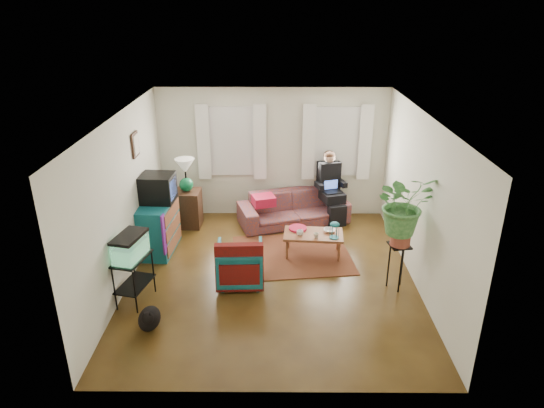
{
  "coord_description": "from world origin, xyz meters",
  "views": [
    {
      "loc": [
        0.05,
        -6.74,
        4.13
      ],
      "look_at": [
        0.0,
        0.4,
        1.1
      ],
      "focal_mm": 32.0,
      "sensor_mm": 36.0,
      "label": 1
    }
  ],
  "objects_px": {
    "armchair": "(240,262)",
    "coffee_table": "(313,244)",
    "sofa": "(294,203)",
    "side_table": "(188,208)",
    "aquarium_stand": "(134,280)",
    "plant_stand": "(397,266)",
    "dresser": "(159,227)"
  },
  "relations": [
    {
      "from": "sofa",
      "to": "side_table",
      "type": "bearing_deg",
      "value": 166.53
    },
    {
      "from": "side_table",
      "to": "aquarium_stand",
      "type": "relative_size",
      "value": 1.01
    },
    {
      "from": "side_table",
      "to": "armchair",
      "type": "relative_size",
      "value": 1.0
    },
    {
      "from": "side_table",
      "to": "sofa",
      "type": "bearing_deg",
      "value": 3.72
    },
    {
      "from": "dresser",
      "to": "armchair",
      "type": "relative_size",
      "value": 1.4
    },
    {
      "from": "armchair",
      "to": "sofa",
      "type": "bearing_deg",
      "value": -114.73
    },
    {
      "from": "side_table",
      "to": "coffee_table",
      "type": "relative_size",
      "value": 0.72
    },
    {
      "from": "side_table",
      "to": "aquarium_stand",
      "type": "distance_m",
      "value": 2.63
    },
    {
      "from": "sofa",
      "to": "aquarium_stand",
      "type": "height_order",
      "value": "sofa"
    },
    {
      "from": "side_table",
      "to": "dresser",
      "type": "bearing_deg",
      "value": -108.31
    },
    {
      "from": "aquarium_stand",
      "to": "plant_stand",
      "type": "relative_size",
      "value": 0.96
    },
    {
      "from": "armchair",
      "to": "coffee_table",
      "type": "relative_size",
      "value": 0.71
    },
    {
      "from": "side_table",
      "to": "armchair",
      "type": "bearing_deg",
      "value": -61.01
    },
    {
      "from": "side_table",
      "to": "dresser",
      "type": "height_order",
      "value": "dresser"
    },
    {
      "from": "sofa",
      "to": "plant_stand",
      "type": "bearing_deg",
      "value": -74.9
    },
    {
      "from": "coffee_table",
      "to": "armchair",
      "type": "bearing_deg",
      "value": -138.8
    },
    {
      "from": "sofa",
      "to": "coffee_table",
      "type": "distance_m",
      "value": 1.37
    },
    {
      "from": "dresser",
      "to": "armchair",
      "type": "xyz_separation_m",
      "value": [
        1.5,
        -1.06,
        -0.09
      ]
    },
    {
      "from": "side_table",
      "to": "aquarium_stand",
      "type": "height_order",
      "value": "side_table"
    },
    {
      "from": "sofa",
      "to": "plant_stand",
      "type": "height_order",
      "value": "sofa"
    },
    {
      "from": "coffee_table",
      "to": "dresser",
      "type": "bearing_deg",
      "value": -178.84
    },
    {
      "from": "aquarium_stand",
      "to": "plant_stand",
      "type": "height_order",
      "value": "plant_stand"
    },
    {
      "from": "armchair",
      "to": "coffee_table",
      "type": "bearing_deg",
      "value": -145.88
    },
    {
      "from": "dresser",
      "to": "coffee_table",
      "type": "height_order",
      "value": "dresser"
    },
    {
      "from": "dresser",
      "to": "plant_stand",
      "type": "bearing_deg",
      "value": -13.33
    },
    {
      "from": "aquarium_stand",
      "to": "side_table",
      "type": "bearing_deg",
      "value": 95.72
    },
    {
      "from": "armchair",
      "to": "coffee_table",
      "type": "distance_m",
      "value": 1.51
    },
    {
      "from": "dresser",
      "to": "aquarium_stand",
      "type": "bearing_deg",
      "value": -86.54
    },
    {
      "from": "sofa",
      "to": "coffee_table",
      "type": "bearing_deg",
      "value": -94.68
    },
    {
      "from": "side_table",
      "to": "coffee_table",
      "type": "xyz_separation_m",
      "value": [
        2.36,
        -1.19,
        -0.15
      ]
    },
    {
      "from": "aquarium_stand",
      "to": "armchair",
      "type": "relative_size",
      "value": 1.0
    },
    {
      "from": "sofa",
      "to": "side_table",
      "type": "xyz_separation_m",
      "value": [
        -2.07,
        -0.13,
        -0.06
      ]
    }
  ]
}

